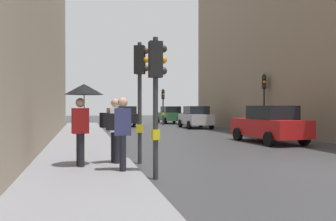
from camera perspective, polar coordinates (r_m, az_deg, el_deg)
ground_plane at (r=10.37m, az=24.20°, el=-8.88°), size 120.00×120.00×0.00m
sidewalk_kerb at (r=14.11m, az=-14.13°, el=-6.00°), size 2.73×40.00×0.16m
traffic_light_near_left at (r=8.00m, az=-1.93°, el=4.88°), size 0.44×0.25×3.33m
traffic_light_near_right at (r=10.23m, az=-4.63°, el=5.09°), size 0.45×0.34×3.62m
traffic_light_mid_street at (r=22.16m, az=15.76°, el=2.91°), size 0.34×0.45×3.77m
traffic_light_far_median at (r=31.57m, az=-0.83°, el=1.74°), size 0.25×0.43×3.37m
car_silver_hatchback at (r=27.54m, az=4.62°, el=-1.11°), size 2.12×4.25×1.76m
car_dark_suv at (r=30.47m, az=-6.98°, el=-0.95°), size 2.04×4.21×1.76m
car_red_sedan at (r=16.83m, az=16.62°, el=-2.22°), size 2.22×4.30×1.76m
car_green_estate at (r=35.15m, az=0.34°, el=-0.74°), size 2.17×4.28×1.76m
pedestrian_with_umbrella at (r=9.13m, az=-14.04°, el=1.47°), size 1.00×1.00×2.14m
pedestrian_with_black_backpack at (r=9.47m, az=-9.08°, el=-2.65°), size 0.65×0.44×1.77m
pedestrian_with_grey_backpack at (r=8.34m, az=-7.88°, el=-3.09°), size 0.63×0.36×1.77m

